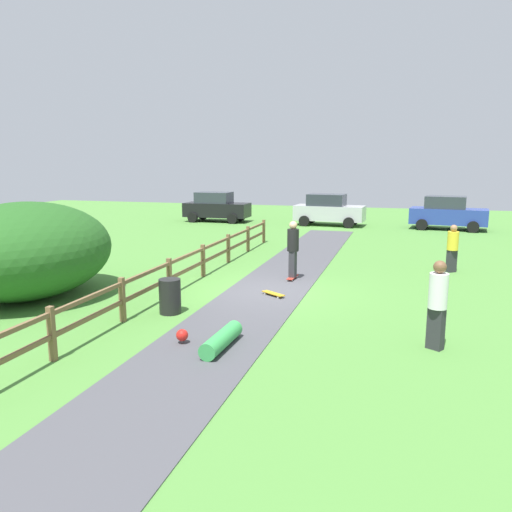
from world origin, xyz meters
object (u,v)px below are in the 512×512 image
skater_fallen (218,339)px  trash_bin (170,296)px  parked_car_black (216,207)px  bystander_white (438,300)px  skateboard_loose (273,294)px  parked_car_blue (448,213)px  skater_riding (293,247)px  parked_car_silver (329,210)px  bystander_yellow (453,246)px  bush_large (26,250)px

skater_fallen → trash_bin: bearing=135.9°
parked_car_black → trash_bin: bearing=-72.6°
skater_fallen → bystander_white: bystander_white is taller
skateboard_loose → parked_car_blue: (5.94, 17.16, 0.87)m
bystander_white → parked_car_black: bearing=121.7°
skater_riding → skater_fallen: bearing=-91.3°
skater_fallen → skateboard_loose: 4.34m
skater_riding → parked_car_silver: skater_riding is taller
parked_car_blue → skater_riding: bearing=-111.4°
skateboard_loose → bystander_yellow: size_ratio=0.46×
bush_large → trash_bin: bearing=-4.1°
skateboard_loose → parked_car_silver: parked_car_silver is taller
skater_riding → skateboard_loose: (-0.09, -2.23, -1.02)m
bush_large → parked_car_silver: 20.04m
bush_large → skateboard_loose: bush_large is taller
skateboard_loose → bystander_white: bystander_white is taller
bush_large → skater_fallen: size_ratio=3.35×
parked_car_silver → bush_large: bearing=-106.9°
bush_large → bystander_yellow: size_ratio=3.14×
trash_bin → skateboard_loose: 3.18m
trash_bin → skateboard_loose: size_ratio=1.16×
bush_large → parked_car_silver: size_ratio=1.23×
parked_car_black → parked_car_silver: same height
trash_bin → skateboard_loose: bearing=47.6°
trash_bin → parked_car_black: 20.43m
bush_large → parked_car_blue: bearing=56.5°
parked_car_black → skateboard_loose: bearing=-64.3°
skater_riding → bush_large: bearing=-148.2°
parked_car_blue → skater_fallen: bearing=-105.6°
skater_riding → bystander_yellow: skater_riding is taller
skateboard_loose → parked_car_blue: bearing=70.9°
skater_riding → bystander_yellow: 5.82m
parked_car_black → parked_car_blue: same height
skater_fallen → bystander_yellow: (5.28, 9.32, 0.72)m
skateboard_loose → parked_car_silver: (-0.90, 17.16, 0.87)m
trash_bin → bystander_yellow: 10.38m
skater_riding → parked_car_blue: bearing=68.6°
bush_large → skateboard_loose: size_ratio=6.81×
skater_riding → bystander_white: 6.76m
trash_bin → parked_car_blue: parked_car_blue is taller
parked_car_black → parked_car_blue: (14.19, 0.01, 0.00)m
skateboard_loose → bystander_white: 5.35m
trash_bin → skater_fallen: (2.06, -2.00, -0.25)m
skater_riding → skater_fallen: 6.63m
skater_riding → parked_car_blue: 16.04m
skateboard_loose → skater_fallen: bearing=-90.9°
skater_fallen → bystander_yellow: bearing=60.5°
skateboard_loose → parked_car_blue: size_ratio=0.18×
bystander_yellow → parked_car_black: 18.15m
trash_bin → parked_car_blue: (8.07, 19.49, 0.51)m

